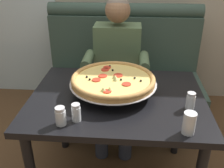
% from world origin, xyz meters
% --- Properties ---
extents(booth_bench, '(1.52, 0.78, 1.13)m').
position_xyz_m(booth_bench, '(0.00, 0.90, 0.40)').
color(booth_bench, '#384C42').
rests_on(booth_bench, ground_plane).
extents(dining_table, '(1.11, 0.85, 0.74)m').
position_xyz_m(dining_table, '(0.00, 0.00, 0.65)').
color(dining_table, black).
rests_on(dining_table, ground_plane).
extents(diner_main, '(0.54, 0.64, 1.27)m').
position_xyz_m(diner_main, '(-0.04, 0.63, 0.71)').
color(diner_main, '#2D3342').
rests_on(diner_main, ground_plane).
extents(pizza, '(0.56, 0.56, 0.13)m').
position_xyz_m(pizza, '(-0.03, 0.05, 0.84)').
color(pizza, silver).
rests_on(pizza, dining_table).
extents(shaker_oregano, '(0.05, 0.05, 0.10)m').
position_xyz_m(shaker_oregano, '(-0.21, -0.28, 0.79)').
color(shaker_oregano, white).
rests_on(shaker_oregano, dining_table).
extents(shaker_parmesan, '(0.05, 0.05, 0.10)m').
position_xyz_m(shaker_parmesan, '(0.44, -0.11, 0.79)').
color(shaker_parmesan, white).
rests_on(shaker_parmesan, dining_table).
extents(shaker_pepper_flakes, '(0.06, 0.06, 0.10)m').
position_xyz_m(shaker_pepper_flakes, '(-0.28, -0.33, 0.79)').
color(shaker_pepper_flakes, white).
rests_on(shaker_pepper_flakes, dining_table).
extents(drinking_glass, '(0.06, 0.06, 0.12)m').
position_xyz_m(drinking_glass, '(0.38, -0.35, 0.80)').
color(drinking_glass, silver).
rests_on(drinking_glass, dining_table).
extents(patio_chair, '(0.43, 0.43, 0.86)m').
position_xyz_m(patio_chair, '(-1.23, 2.07, 0.52)').
color(patio_chair, black).
rests_on(patio_chair, ground_plane).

